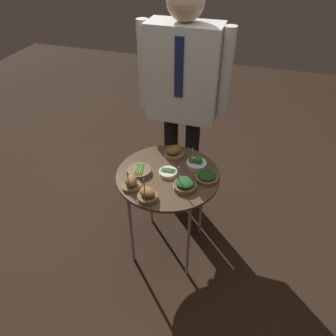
{
  "coord_description": "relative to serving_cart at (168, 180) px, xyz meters",
  "views": [
    {
      "loc": [
        0.48,
        -1.56,
        2.01
      ],
      "look_at": [
        0.0,
        0.0,
        0.75
      ],
      "focal_mm": 35.0,
      "sensor_mm": 36.0,
      "label": 1
    }
  ],
  "objects": [
    {
      "name": "waiter_figure",
      "position": [
        -0.04,
        0.49,
        0.45
      ],
      "size": [
        0.64,
        0.24,
        1.73
      ],
      "color": "black",
      "rests_on": "ground_plane"
    },
    {
      "name": "bowl_roast_near_rim",
      "position": [
        -0.02,
        0.2,
        0.08
      ],
      "size": [
        0.14,
        0.14,
        0.08
      ],
      "color": "brown",
      "rests_on": "serving_cart"
    },
    {
      "name": "bowl_roast_back_right",
      "position": [
        -0.17,
        -0.19,
        0.09
      ],
      "size": [
        0.12,
        0.12,
        0.15
      ],
      "color": "brown",
      "rests_on": "serving_cart"
    },
    {
      "name": "bowl_spinach_front_center",
      "position": [
        0.25,
        0.02,
        0.07
      ],
      "size": [
        0.15,
        0.15,
        0.05
      ],
      "color": "brown",
      "rests_on": "serving_cart"
    },
    {
      "name": "bowl_broccoli_mid_right",
      "position": [
        0.15,
        0.14,
        0.08
      ],
      "size": [
        0.13,
        0.13,
        0.15
      ],
      "color": "silver",
      "rests_on": "serving_cart"
    },
    {
      "name": "bowl_asparagus_far_rim",
      "position": [
        -0.18,
        -0.04,
        0.07
      ],
      "size": [
        0.15,
        0.15,
        0.04
      ],
      "color": "brown",
      "rests_on": "serving_cart"
    },
    {
      "name": "bowl_spinach_back_left",
      "position": [
        0.14,
        -0.1,
        0.08
      ],
      "size": [
        0.14,
        0.14,
        0.16
      ],
      "color": "brown",
      "rests_on": "serving_cart"
    },
    {
      "name": "bowl_roast_center",
      "position": [
        -0.04,
        -0.26,
        0.09
      ],
      "size": [
        0.12,
        0.12,
        0.18
      ],
      "color": "brown",
      "rests_on": "serving_cart"
    },
    {
      "name": "ground_plane",
      "position": [
        0.0,
        0.0,
        -0.65
      ],
      "size": [
        8.0,
        8.0,
        0.0
      ],
      "primitive_type": "plane",
      "color": "black"
    },
    {
      "name": "serving_cart",
      "position": [
        0.0,
        0.0,
        0.0
      ],
      "size": [
        0.67,
        0.67,
        0.7
      ],
      "color": "brown",
      "rests_on": "ground_plane"
    },
    {
      "name": "bowl_asparagus_mid_left",
      "position": [
        0.0,
        0.0,
        0.07
      ],
      "size": [
        0.12,
        0.12,
        0.03
      ],
      "color": "silver",
      "rests_on": "serving_cart"
    }
  ]
}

